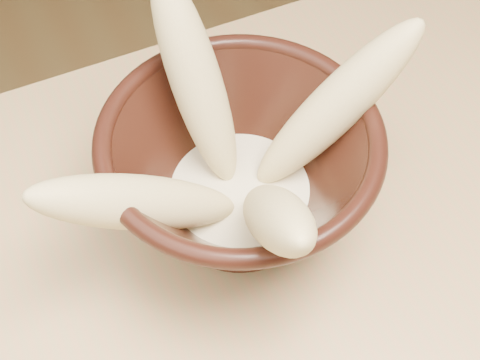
# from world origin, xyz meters

# --- Properties ---
(bowl) EXTENTS (0.22, 0.22, 0.12)m
(bowl) POSITION_xyz_m (-0.10, 0.16, 0.82)
(bowl) COLOR black
(bowl) RESTS_ON table
(milk_puddle) EXTENTS (0.13, 0.13, 0.02)m
(milk_puddle) POSITION_xyz_m (-0.10, 0.16, 0.79)
(milk_puddle) COLOR beige
(milk_puddle) RESTS_ON bowl
(banana_upright) EXTENTS (0.06, 0.13, 0.18)m
(banana_upright) POSITION_xyz_m (-0.11, 0.22, 0.87)
(banana_upright) COLOR #D1BB7B
(banana_upright) RESTS_ON bowl
(banana_left) EXTENTS (0.17, 0.04, 0.14)m
(banana_left) POSITION_xyz_m (-0.19, 0.15, 0.85)
(banana_left) COLOR #D1BB7B
(banana_left) RESTS_ON bowl
(banana_right) EXTENTS (0.16, 0.05, 0.16)m
(banana_right) POSITION_xyz_m (-0.02, 0.16, 0.86)
(banana_right) COLOR #D1BB7B
(banana_right) RESTS_ON bowl
(banana_front) EXTENTS (0.08, 0.16, 0.17)m
(banana_front) POSITION_xyz_m (-0.11, 0.08, 0.87)
(banana_front) COLOR #D1BB7B
(banana_front) RESTS_ON bowl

